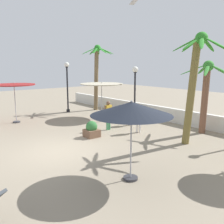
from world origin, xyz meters
The scene contains 14 objects.
ground_plane centered at (0.00, 0.00, 0.00)m, with size 56.00×56.00×0.00m, color gray.
boundary_wall centered at (0.00, 8.49, 0.46)m, with size 25.20×0.30×0.92m, color silver.
patio_umbrella_0 centered at (-6.81, 0.43, 2.36)m, with size 2.61×2.61×2.63m.
patio_umbrella_1 centered at (3.97, 0.56, 2.36)m, with size 2.62×2.62×2.64m.
patio_umbrella_2 centered at (-4.55, 5.71, 2.31)m, with size 2.96×2.96×2.54m.
palm_tree_0 centered at (2.30, 7.59, 2.49)m, with size 2.64×2.77×3.95m.
palm_tree_1 centered at (3.07, 5.26, 3.19)m, with size 2.52×2.54×5.13m.
palm_tree_3 centered at (-7.28, 7.24, 3.32)m, with size 2.59×2.59×5.29m.
lamp_post_1 centered at (-2.99, 7.42, 2.41)m, with size 0.41×0.41×3.62m.
lamp_post_2 centered at (-8.05, 4.95, 2.47)m, with size 0.38×0.38×3.93m.
guest_0 centered at (-1.57, 3.97, 1.02)m, with size 0.24×0.56×1.68m.
guest_1 centered at (-1.57, 5.81, 0.93)m, with size 0.53×0.35×1.55m.
guest_2 centered at (-0.05, 4.90, 0.99)m, with size 0.42×0.43×1.63m.
planter centered at (-0.96, 2.38, 0.38)m, with size 0.70×0.70×0.85m.
Camera 1 is at (9.66, -4.82, 3.73)m, focal length 40.52 mm.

